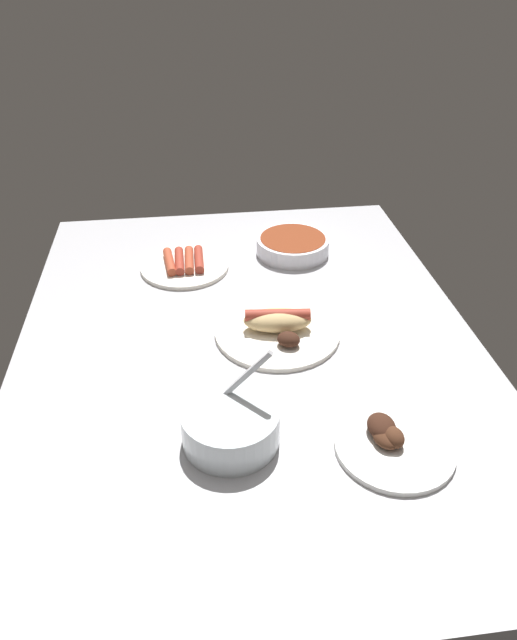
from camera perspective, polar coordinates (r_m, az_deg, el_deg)
ground_plane at (r=114.34cm, az=-0.99°, el=-2.57°), size 120.00×90.00×3.00cm
plate_hotdog_assembled at (r=114.06cm, az=1.92°, el=-0.69°), size 24.98×24.98×5.61cm
bowl_chili at (r=143.11cm, az=3.40°, el=7.45°), size 17.77×17.77×4.16cm
bowl_coleslaw at (r=91.11cm, az=-2.78°, el=-10.22°), size 15.43×15.43×15.81cm
plate_sausages at (r=137.95cm, az=-7.32°, el=5.47°), size 20.83×20.83×3.10cm
plate_grilled_meat at (r=94.04cm, az=13.05°, el=-11.67°), size 18.80×18.80×3.95cm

